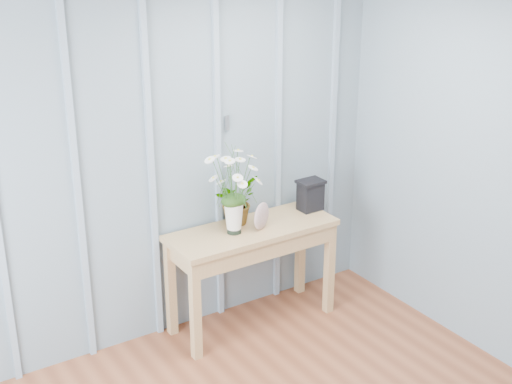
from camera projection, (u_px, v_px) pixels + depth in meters
room_shell at (217, 101)px, 3.19m from camera, size 4.00×4.50×2.50m
sideboard at (252, 242)px, 4.97m from camera, size 1.20×0.45×0.75m
daisy_vase at (233, 180)px, 4.71m from camera, size 0.43×0.33×0.61m
spider_plant at (236, 201)px, 4.95m from camera, size 0.39×0.38×0.33m
felt_disc_vessel at (261, 216)px, 4.87m from camera, size 0.19×0.14×0.19m
carved_box at (310, 195)px, 5.18m from camera, size 0.19×0.15×0.23m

